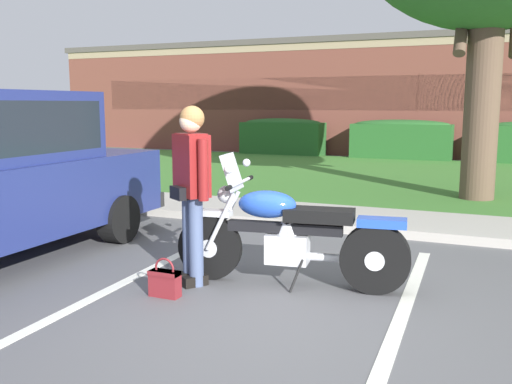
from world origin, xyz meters
name	(u,v)px	position (x,y,z in m)	size (l,w,h in m)	color
ground_plane	(270,309)	(0.00, 0.00, 0.00)	(140.00, 140.00, 0.00)	#565659
curb_strip	(356,229)	(0.00, 3.09, 0.06)	(60.00, 0.20, 0.12)	#ADA89E
concrete_walk	(370,219)	(0.00, 3.94, 0.04)	(60.00, 1.50, 0.08)	#ADA89E
grass_lawn	(418,178)	(0.00, 9.02, 0.03)	(60.00, 8.67, 0.06)	#3D752D
stall_stripe_0	(130,279)	(-1.58, 0.20, 0.00)	(0.12, 4.40, 0.01)	silver
stall_stripe_1	(400,319)	(1.06, 0.20, 0.00)	(0.12, 4.40, 0.01)	silver
motorcycle	(298,236)	(0.01, 0.68, 0.49)	(2.24, 0.82, 1.26)	black
rider_person	(192,182)	(-0.94, 0.34, 0.99)	(0.49, 0.41, 1.70)	black
handbag	(165,281)	(-0.99, -0.08, 0.14)	(0.28, 0.13, 0.36)	maroon
hedge_left	(282,136)	(-5.02, 13.50, 0.65)	(2.77, 0.90, 1.24)	#235623
hedge_center_left	(401,139)	(-1.14, 13.50, 0.65)	(3.00, 0.90, 1.24)	#235623
brick_building	(435,97)	(-0.79, 18.98, 1.97)	(27.78, 9.62, 3.93)	brown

